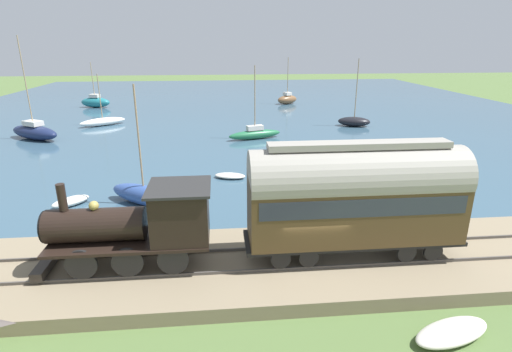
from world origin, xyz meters
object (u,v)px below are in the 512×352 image
sailboat_teal (95,102)px  sailboat_white (103,121)px  beached_dinghy (452,332)px  passenger_coach (355,194)px  sailboat_brown (287,99)px  rowboat_near_shore (418,163)px  rowboat_mid_harbor (230,176)px  rowboat_off_pier (71,201)px  sailboat_navy (34,132)px  sailboat_green (255,134)px  sailboat_blue (144,195)px  sailboat_black (354,121)px  steam_locomotive (143,221)px

sailboat_teal → sailboat_white: 13.89m
beached_dinghy → passenger_coach: bearing=23.6°
sailboat_brown → rowboat_near_shore: bearing=156.7°
rowboat_mid_harbor → rowboat_off_pier: (-3.90, 9.24, 0.08)m
passenger_coach → sailboat_navy: bearing=42.1°
sailboat_green → sailboat_blue: size_ratio=1.00×
sailboat_navy → rowboat_mid_harbor: 22.38m
sailboat_navy → rowboat_near_shore: (-11.76, -32.21, -0.54)m
sailboat_navy → rowboat_near_shore: 34.30m
rowboat_mid_harbor → rowboat_off_pier: bearing=127.9°
sailboat_black → rowboat_mid_harbor: (-16.28, 14.21, -0.37)m
sailboat_navy → rowboat_off_pier: size_ratio=4.32×
steam_locomotive → passenger_coach: passenger_coach is taller
sailboat_black → beached_dinghy: bearing=-175.6°
sailboat_white → sailboat_black: bearing=-129.5°
sailboat_black → sailboat_brown: bearing=32.9°
rowboat_mid_harbor → sailboat_black: bearing=-26.2°
sailboat_brown → rowboat_off_pier: size_ratio=3.06×
passenger_coach → sailboat_white: (31.18, 17.95, -2.81)m
passenger_coach → rowboat_near_shore: bearing=-35.8°
sailboat_navy → rowboat_off_pier: sailboat_navy is taller
sailboat_blue → sailboat_white: sailboat_blue is taller
sailboat_blue → sailboat_navy: bearing=71.4°
passenger_coach → sailboat_blue: sailboat_blue is taller
sailboat_brown → sailboat_black: sailboat_black is taller
steam_locomotive → sailboat_green: size_ratio=0.96×
sailboat_green → sailboat_black: size_ratio=0.95×
sailboat_teal → sailboat_black: bearing=-104.3°
sailboat_white → beached_dinghy: (-35.53, -19.85, -0.23)m
sailboat_black → sailboat_navy: size_ratio=0.76×
sailboat_teal → sailboat_brown: bearing=-76.2°
sailboat_teal → rowboat_mid_harbor: size_ratio=2.67×
sailboat_white → sailboat_navy: 7.74m
passenger_coach → sailboat_black: 29.90m
sailboat_blue → sailboat_green: bearing=7.5°
steam_locomotive → rowboat_off_pier: bearing=35.0°
sailboat_green → sailboat_blue: sailboat_green is taller
passenger_coach → sailboat_navy: (25.02, 22.63, -2.52)m
sailboat_brown → sailboat_black: 17.43m
sailboat_green → rowboat_off_pier: sailboat_green is taller
sailboat_teal → beached_dinghy: size_ratio=2.05×
steam_locomotive → beached_dinghy: size_ratio=2.18×
sailboat_teal → rowboat_near_shore: bearing=-121.7°
passenger_coach → rowboat_mid_harbor: size_ratio=3.77×
rowboat_mid_harbor → rowboat_near_shore: (1.38, -14.11, 0.04)m
sailboat_black → passenger_coach: bearing=178.8°
sailboat_brown → sailboat_navy: sailboat_navy is taller
steam_locomotive → sailboat_white: bearing=17.4°
steam_locomotive → beached_dinghy: (-4.36, -10.08, -2.27)m
sailboat_teal → rowboat_off_pier: bearing=-154.2°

